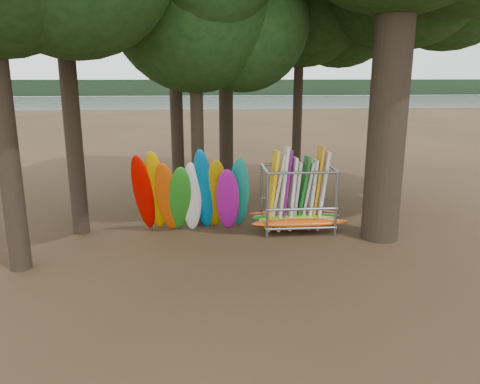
{
  "coord_description": "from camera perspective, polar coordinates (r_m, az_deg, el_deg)",
  "views": [
    {
      "loc": [
        -1.54,
        -13.47,
        5.17
      ],
      "look_at": [
        -0.29,
        1.5,
        1.4
      ],
      "focal_mm": 35.0,
      "sensor_mm": 36.0,
      "label": 1
    }
  ],
  "objects": [
    {
      "name": "kayak_row",
      "position": [
        15.45,
        -6.07,
        -0.39
      ],
      "size": [
        3.96,
        1.99,
        3.11
      ],
      "color": "#D10500",
      "rests_on": "ground"
    },
    {
      "name": "oak_5",
      "position": [
        16.08,
        -5.58,
        21.68
      ],
      "size": [
        6.35,
        6.35,
        10.09
      ],
      "color": "black",
      "rests_on": "ground"
    },
    {
      "name": "lake",
      "position": [
        73.66,
        -3.64,
        10.04
      ],
      "size": [
        160.0,
        160.0,
        0.0
      ],
      "primitive_type": "plane",
      "color": "gray",
      "rests_on": "ground"
    },
    {
      "name": "storage_rack",
      "position": [
        15.96,
        6.97,
        -1.05
      ],
      "size": [
        3.24,
        1.6,
        2.9
      ],
      "color": "gray",
      "rests_on": "ground"
    },
    {
      "name": "far_shore",
      "position": [
        123.52,
        -4.18,
        12.59
      ],
      "size": [
        160.0,
        4.0,
        4.0
      ],
      "primitive_type": "cube",
      "color": "black",
      "rests_on": "ground"
    },
    {
      "name": "ground",
      "position": [
        14.51,
        1.63,
        -6.79
      ],
      "size": [
        120.0,
        120.0,
        0.0
      ],
      "primitive_type": "plane",
      "color": "#47331E",
      "rests_on": "ground"
    }
  ]
}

